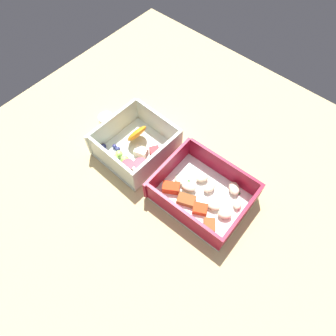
# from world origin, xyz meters

# --- Properties ---
(table_surface) EXTENTS (0.80, 0.80, 0.02)m
(table_surface) POSITION_xyz_m (0.00, 0.00, 0.01)
(table_surface) COLOR tan
(table_surface) RESTS_ON ground
(pasta_container) EXTENTS (0.17, 0.14, 0.05)m
(pasta_container) POSITION_xyz_m (-0.09, -0.00, 0.04)
(pasta_container) COLOR white
(pasta_container) RESTS_ON table_surface
(fruit_bowl) EXTENTS (0.13, 0.14, 0.06)m
(fruit_bowl) POSITION_xyz_m (0.07, 0.00, 0.04)
(fruit_bowl) COLOR silver
(fruit_bowl) RESTS_ON table_surface
(paper_cup_liner) EXTENTS (0.03, 0.03, 0.02)m
(paper_cup_liner) POSITION_xyz_m (0.18, -0.01, 0.03)
(paper_cup_liner) COLOR white
(paper_cup_liner) RESTS_ON table_surface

